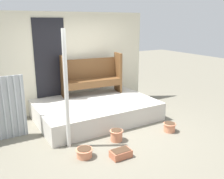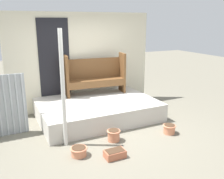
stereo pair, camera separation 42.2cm
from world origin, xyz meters
name	(u,v)px [view 2 (the right image)]	position (x,y,z in m)	size (l,w,h in m)	color
ground_plane	(109,134)	(0.00, 0.00, 0.00)	(24.00, 24.00, 0.00)	#706B5B
porch_slab	(97,109)	(0.14, 0.98, 0.22)	(2.85, 1.97, 0.44)	beige
house_wall	(81,61)	(0.10, 1.99, 1.31)	(4.05, 0.08, 2.60)	beige
support_post	(63,90)	(-0.97, -0.06, 1.13)	(0.08, 0.08, 2.25)	silver
bench	(95,74)	(0.36, 1.64, 0.98)	(1.64, 0.56, 1.09)	brown
flower_pot_left	(79,151)	(-0.88, -0.58, 0.09)	(0.32, 0.32, 0.17)	tan
flower_pot_middle	(114,135)	(-0.05, -0.33, 0.13)	(0.28, 0.28, 0.24)	tan
flower_pot_right	(169,129)	(1.20, -0.54, 0.11)	(0.29, 0.29, 0.20)	tan
planter_box_rect	(115,154)	(-0.31, -0.92, 0.07)	(0.37, 0.23, 0.14)	#B76647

